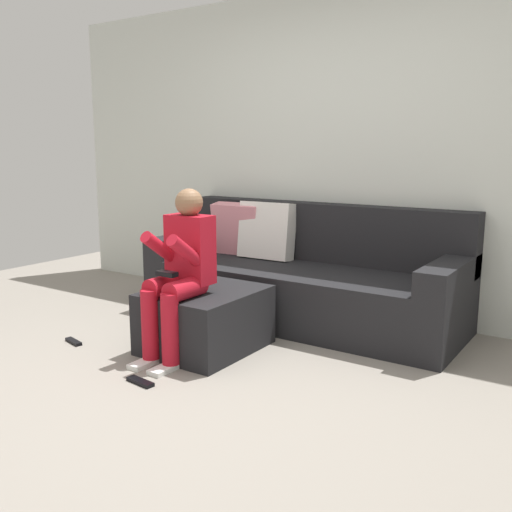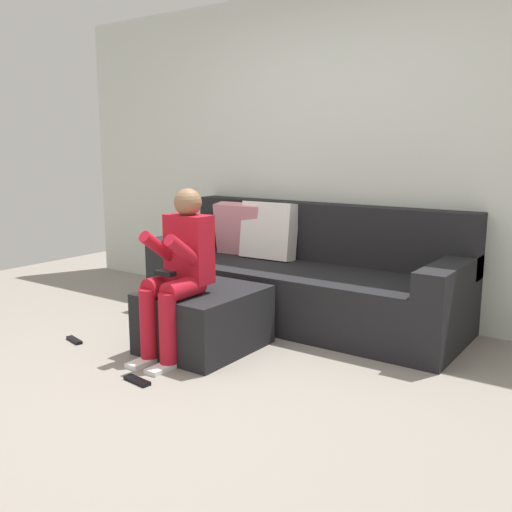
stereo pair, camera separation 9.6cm
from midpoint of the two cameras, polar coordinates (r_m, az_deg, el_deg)
name	(u,v)px [view 2 (the right image)]	position (r m, az deg, el deg)	size (l,w,h in m)	color
ground_plane	(178,390)	(3.33, -6.95, -13.18)	(7.62, 7.62, 0.00)	gray
wall_back	(346,153)	(4.74, 9.58, 10.08)	(5.86, 0.10, 2.60)	silver
couch_sectional	(303,279)	(4.53, 5.31, -2.26)	(2.49, 0.91, 0.91)	black
ottoman	(204,319)	(3.90, -4.50, -6.30)	(0.65, 0.76, 0.41)	black
person_seated	(178,269)	(3.68, -7.07, -1.29)	(0.31, 0.56, 1.09)	red
remote_near_ottoman	(137,381)	(3.46, -11.00, -12.14)	(0.19, 0.06, 0.02)	black
remote_by_storage_bin	(74,340)	(4.25, -17.09, -8.05)	(0.18, 0.04, 0.02)	black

